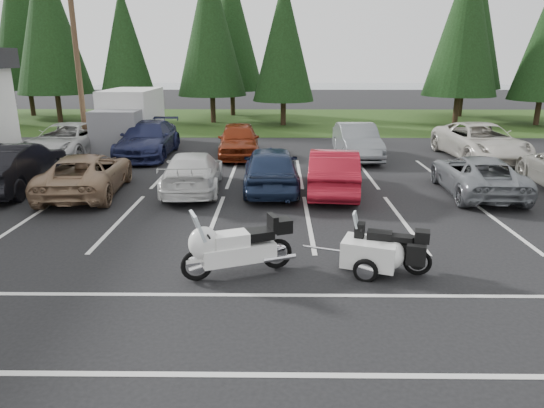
{
  "coord_description": "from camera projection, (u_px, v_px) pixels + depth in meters",
  "views": [
    {
      "loc": [
        -0.4,
        -12.08,
        4.48
      ],
      "look_at": [
        -0.53,
        -0.5,
        0.97
      ],
      "focal_mm": 32.0,
      "sensor_mm": 36.0,
      "label": 1
    }
  ],
  "objects": [
    {
      "name": "lake_water",
      "position": [
        310.0,
        92.0,
        65.44
      ],
      "size": [
        70.0,
        50.0,
        0.02
      ],
      "primitive_type": "cube",
      "color": "slate",
      "rests_on": "ground"
    },
    {
      "name": "adventure_motorcycle",
      "position": [
        386.0,
        243.0,
        10.39
      ],
      "size": [
        2.29,
        1.31,
        1.32
      ],
      "primitive_type": null,
      "rotation": [
        0.0,
        0.0,
        -0.28
      ],
      "color": "black",
      "rests_on": "ground"
    },
    {
      "name": "conifer_back_b",
      "position": [
        231.0,
        26.0,
        37.24
      ],
      "size": [
        4.97,
        4.97,
        11.58
      ],
      "color": "#332316",
      "rests_on": "ground"
    },
    {
      "name": "car_far_3",
      "position": [
        357.0,
        141.0,
        22.24
      ],
      "size": [
        1.79,
        4.81,
        1.57
      ],
      "primitive_type": "imported",
      "rotation": [
        0.0,
        0.0,
        0.03
      ],
      "color": "slate",
      "rests_on": "ground"
    },
    {
      "name": "car_near_1",
      "position": [
        14.0,
        167.0,
        16.85
      ],
      "size": [
        1.98,
        5.16,
        1.68
      ],
      "primitive_type": "imported",
      "rotation": [
        0.0,
        0.0,
        3.18
      ],
      "color": "black",
      "rests_on": "ground"
    },
    {
      "name": "conifer_4",
      "position": [
        210.0,
        26.0,
        32.92
      ],
      "size": [
        4.8,
        4.8,
        11.17
      ],
      "color": "#332316",
      "rests_on": "ground"
    },
    {
      "name": "car_far_1",
      "position": [
        148.0,
        139.0,
        22.69
      ],
      "size": [
        2.3,
        5.56,
        1.61
      ],
      "primitive_type": "imported",
      "rotation": [
        0.0,
        0.0,
        0.01
      ],
      "color": "#1C2146",
      "rests_on": "ground"
    },
    {
      "name": "car_far_2",
      "position": [
        239.0,
        140.0,
        22.56
      ],
      "size": [
        2.18,
        4.74,
        1.57
      ],
      "primitive_type": "imported",
      "rotation": [
        0.0,
        0.0,
        0.07
      ],
      "color": "maroon",
      "rests_on": "ground"
    },
    {
      "name": "conifer_5",
      "position": [
        284.0,
        39.0,
        31.89
      ],
      "size": [
        4.14,
        4.14,
        9.63
      ],
      "color": "#332316",
      "rests_on": "ground"
    },
    {
      "name": "box_truck",
      "position": [
        127.0,
        120.0,
        24.48
      ],
      "size": [
        2.4,
        5.6,
        2.9
      ],
      "primitive_type": null,
      "color": "silver",
      "rests_on": "ground"
    },
    {
      "name": "conifer_2",
      "position": [
        48.0,
        19.0,
        32.82
      ],
      "size": [
        5.1,
        5.1,
        11.89
      ],
      "color": "#332316",
      "rests_on": "ground"
    },
    {
      "name": "stall_markings",
      "position": [
        290.0,
        211.0,
        14.76
      ],
      "size": [
        32.0,
        16.0,
        0.01
      ],
      "primitive_type": "cube",
      "color": "silver",
      "rests_on": "ground"
    },
    {
      "name": "conifer_3",
      "position": [
        125.0,
        45.0,
        31.91
      ],
      "size": [
        3.87,
        3.87,
        9.02
      ],
      "color": "#332316",
      "rests_on": "ground"
    },
    {
      "name": "car_near_3",
      "position": [
        193.0,
        172.0,
        16.78
      ],
      "size": [
        2.2,
        4.81,
        1.37
      ],
      "primitive_type": "imported",
      "rotation": [
        0.0,
        0.0,
        3.2
      ],
      "color": "silver",
      "rests_on": "ground"
    },
    {
      "name": "car_far_4",
      "position": [
        481.0,
        142.0,
        21.99
      ],
      "size": [
        3.06,
        6.01,
        1.63
      ],
      "primitive_type": "imported",
      "rotation": [
        0.0,
        0.0,
        0.06
      ],
      "color": "beige",
      "rests_on": "ground"
    },
    {
      "name": "utility_pole",
      "position": [
        76.0,
        53.0,
        23.08
      ],
      "size": [
        1.6,
        0.26,
        9.0
      ],
      "color": "#473321",
      "rests_on": "ground"
    },
    {
      "name": "touring_motorcycle",
      "position": [
        238.0,
        241.0,
        10.22
      ],
      "size": [
        2.84,
        1.76,
        1.51
      ],
      "primitive_type": null,
      "rotation": [
        0.0,
        0.0,
        0.37
      ],
      "color": "white",
      "rests_on": "ground"
    },
    {
      "name": "conifer_back_a",
      "position": [
        20.0,
        20.0,
        36.82
      ],
      "size": [
        5.28,
        5.28,
        12.3
      ],
      "color": "#332316",
      "rests_on": "ground"
    },
    {
      "name": "conifer_6",
      "position": [
        466.0,
        22.0,
        31.92
      ],
      "size": [
        4.93,
        4.93,
        11.48
      ],
      "color": "#332316",
      "rests_on": "ground"
    },
    {
      "name": "car_near_6",
      "position": [
        477.0,
        175.0,
        16.42
      ],
      "size": [
        2.43,
        4.86,
        1.32
      ],
      "primitive_type": "imported",
      "rotation": [
        0.0,
        0.0,
        3.09
      ],
      "color": "slate",
      "rests_on": "ground"
    },
    {
      "name": "car_far_0",
      "position": [
        67.0,
        140.0,
        22.59
      ],
      "size": [
        2.81,
        5.65,
        1.54
      ],
      "primitive_type": "imported",
      "rotation": [
        0.0,
        0.0,
        -0.05
      ],
      "color": "silver",
      "rests_on": "ground"
    },
    {
      "name": "cargo_trailer",
      "position": [
        369.0,
        256.0,
        10.41
      ],
      "size": [
        1.86,
        1.43,
        0.76
      ],
      "primitive_type": null,
      "rotation": [
        0.0,
        0.0,
        -0.35
      ],
      "color": "white",
      "rests_on": "ground"
    },
    {
      "name": "car_near_5",
      "position": [
        334.0,
        171.0,
        16.53
      ],
      "size": [
        2.07,
        4.75,
        1.52
      ],
      "primitive_type": "imported",
      "rotation": [
        0.0,
        0.0,
        3.04
      ],
      "color": "maroon",
      "rests_on": "ground"
    },
    {
      "name": "grass_strip",
      "position": [
        283.0,
        121.0,
        35.82
      ],
      "size": [
        80.0,
        16.0,
        0.01
      ],
      "primitive_type": "cube",
      "color": "#1C3A12",
      "rests_on": "ground"
    },
    {
      "name": "car_near_4",
      "position": [
        271.0,
        168.0,
        16.83
      ],
      "size": [
        2.03,
        4.74,
        1.59
      ],
      "primitive_type": "imported",
      "rotation": [
        0.0,
        0.0,
        3.17
      ],
      "color": "#1B2845",
      "rests_on": "ground"
    },
    {
      "name": "car_near_2",
      "position": [
        86.0,
        174.0,
        16.44
      ],
      "size": [
        2.74,
        5.18,
        1.39
      ],
      "primitive_type": "imported",
      "rotation": [
        0.0,
        0.0,
        3.23
      ],
      "color": "#8D6E52",
      "rests_on": "ground"
    },
    {
      "name": "ground",
      "position": [
        292.0,
        233.0,
        12.85
      ],
      "size": [
        120.0,
        120.0,
        0.0
      ],
      "primitive_type": "plane",
      "color": "black",
      "rests_on": "ground"
    },
    {
      "name": "conifer_back_c",
      "position": [
        470.0,
        15.0,
        36.17
      ],
      "size": [
        5.5,
        5.5,
        12.81
      ],
      "color": "#332316",
      "rests_on": "ground"
    }
  ]
}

